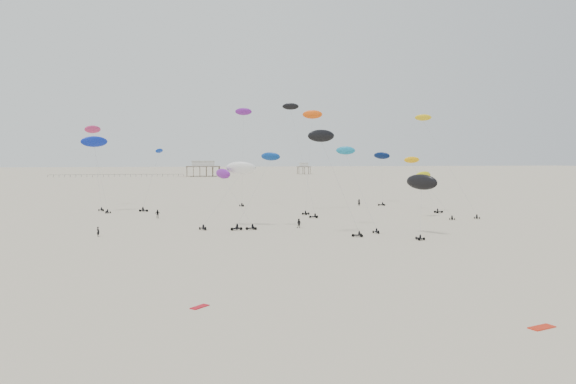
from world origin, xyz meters
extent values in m
plane|color=beige|center=(0.00, 200.00, 0.00)|extent=(900.00, 900.00, 0.00)
cube|color=brown|center=(-10.00, 350.00, 6.15)|extent=(21.00, 13.00, 0.30)
cube|color=silver|center=(-10.00, 350.00, 7.90)|extent=(14.00, 8.40, 3.20)
cube|color=#B2B2AD|center=(-10.00, 350.00, 9.65)|extent=(15.00, 9.00, 0.30)
cube|color=brown|center=(60.00, 380.00, 5.15)|extent=(9.00, 7.00, 0.30)
cube|color=silver|center=(60.00, 380.00, 6.50)|extent=(5.60, 4.20, 2.40)
cube|color=#B2B2AD|center=(60.00, 380.00, 7.85)|extent=(6.00, 4.50, 0.30)
cube|color=black|center=(-62.00, 350.00, 1.45)|extent=(80.00, 0.10, 0.10)
cylinder|color=gray|center=(-39.18, 140.25, 9.82)|extent=(0.03, 0.03, 24.05)
ellipsoid|color=#CC3067|center=(-41.29, 147.74, 19.84)|extent=(4.75, 4.61, 2.37)
cylinder|color=gray|center=(38.85, 109.44, 10.79)|extent=(0.03, 0.03, 24.65)
ellipsoid|color=yellow|center=(35.37, 115.50, 21.60)|extent=(4.01, 2.78, 1.82)
cylinder|color=gray|center=(-7.90, 96.68, 4.84)|extent=(0.03, 0.03, 11.05)
ellipsoid|color=purple|center=(-10.22, 99.53, 9.75)|extent=(3.55, 4.51, 2.12)
cylinder|color=gray|center=(13.59, 91.33, 6.99)|extent=(0.03, 0.03, 17.22)
ellipsoid|color=#1781B0|center=(12.36, 96.97, 14.03)|extent=(3.81, 2.69, 1.77)
cylinder|color=gray|center=(-3.00, 141.27, 12.17)|extent=(0.03, 0.03, 23.41)
ellipsoid|color=#731B96|center=(-2.59, 143.29, 24.56)|extent=(5.26, 4.40, 2.39)
cylinder|color=gray|center=(10.57, 121.53, 11.30)|extent=(0.03, 0.03, 23.58)
ellipsoid|color=#FF560D|center=(12.27, 126.34, 22.78)|extent=(5.04, 3.26, 2.34)
cylinder|color=gray|center=(-10.45, 96.75, 5.23)|extent=(0.03, 0.03, 11.99)
ellipsoid|color=white|center=(-6.99, 98.51, 10.84)|extent=(6.27, 4.53, 2.88)
cylinder|color=gray|center=(37.85, 119.86, 6.04)|extent=(0.03, 0.03, 14.26)
ellipsoid|color=#FFB20D|center=(36.36, 124.37, 12.04)|extent=(3.86, 1.79, 1.88)
cylinder|color=gray|center=(20.18, 80.11, 4.14)|extent=(0.03, 0.03, 9.13)
ellipsoid|color=black|center=(21.41, 82.74, 8.75)|extent=(4.95, 6.23, 2.94)
cylinder|color=gray|center=(8.01, 117.49, 12.23)|extent=(0.03, 0.03, 27.42)
ellipsoid|color=black|center=(6.74, 124.79, 24.46)|extent=(4.24, 2.90, 1.93)
cylinder|color=gray|center=(7.84, 84.11, 8.08)|extent=(0.03, 0.03, 16.14)
ellipsoid|color=black|center=(5.15, 85.84, 16.33)|extent=(4.83, 2.15, 2.22)
cylinder|color=gray|center=(-25.52, 132.83, 7.25)|extent=(0.03, 0.03, 14.65)
ellipsoid|color=#0E37B7|center=(-23.83, 135.79, 14.23)|extent=(2.54, 2.95, 1.37)
cylinder|color=gray|center=(-5.03, 95.18, 6.50)|extent=(0.03, 0.03, 13.51)
ellipsoid|color=navy|center=(-1.76, 96.69, 12.92)|extent=(4.17, 3.74, 1.94)
cylinder|color=gray|center=(-36.62, 129.31, 7.91)|extent=(0.03, 0.03, 15.36)
ellipsoid|color=#0D25B2|center=(-38.21, 131.21, 16.29)|extent=(6.61, 4.73, 3.06)
cylinder|color=gray|center=(34.37, 105.25, 4.27)|extent=(0.03, 0.03, 10.09)
ellipsoid|color=yellow|center=(32.35, 108.08, 8.79)|extent=(5.17, 3.97, 2.39)
cylinder|color=gray|center=(34.53, 140.72, 6.40)|extent=(0.03, 0.03, 15.89)
ellipsoid|color=#051543|center=(36.26, 145.95, 13.04)|extent=(5.02, 5.33, 2.51)
imported|color=black|center=(-30.93, 89.67, 0.00)|extent=(0.82, 0.80, 1.88)
imported|color=black|center=(3.16, 94.78, 0.00)|extent=(1.12, 0.94, 1.98)
imported|color=black|center=(-23.12, 115.00, 0.00)|extent=(1.36, 0.89, 2.13)
imported|color=black|center=(26.63, 135.50, 0.00)|extent=(0.89, 0.71, 2.16)
cube|color=red|center=(10.57, 33.86, 0.00)|extent=(2.37, 1.56, 0.08)
cube|color=#BA0B19|center=(-15.11, 44.07, 0.00)|extent=(1.74, 1.79, 0.07)
camera|label=1|loc=(-15.44, -4.33, 13.14)|focal=35.00mm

